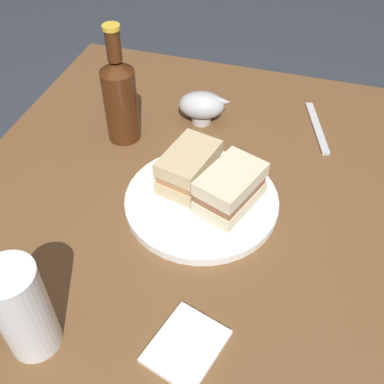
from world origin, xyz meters
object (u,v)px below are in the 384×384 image
Objects in this scene: sandwich_half_right at (188,167)px; gravy_boat at (202,105)px; plate at (202,201)px; pint_glass at (25,314)px; cider_bottle at (120,97)px; fork at (317,127)px; napkin at (186,346)px; sandwich_half_left at (230,188)px.

sandwich_half_right is 0.21m from gravy_boat.
sandwich_half_right is 1.13× the size of gravy_boat.
plate is at bearing -133.47° from sandwich_half_right.
gravy_boat is (0.57, -0.08, -0.03)m from pint_glass.
plate is at bearing -164.26° from gravy_boat.
cider_bottle is 1.39× the size of fork.
cider_bottle is at bearing 55.66° from plate.
napkin is at bearing -168.40° from plate.
pint_glass is at bearing -46.26° from fork.
sandwich_half_right is at bearing 16.73° from napkin.
plate is at bearing -124.34° from cider_bottle.
cider_bottle reaches higher than sandwich_half_left.
pint_glass is 0.23m from napkin.
cider_bottle is at bearing 7.30° from pint_glass.
pint_glass is 0.91× the size of fork.
plate is at bearing -24.99° from pint_glass.
cider_bottle is (0.48, 0.06, 0.03)m from pint_glass.
sandwich_half_right is 1.23× the size of napkin.
plate is 1.73× the size of pint_glass.
plate is 0.37m from pint_glass.
pint_glass reaches higher than sandwich_half_right.
sandwich_half_right is at bearing -17.71° from pint_glass.
pint_glass is at bearing 103.65° from napkin.
napkin is (-0.28, -0.01, -0.05)m from sandwich_half_left.
fork is at bearing -40.00° from sandwich_half_right.
plate is at bearing 92.64° from sandwich_half_left.
sandwich_half_right is at bearing -171.32° from gravy_boat.
sandwich_half_right is 0.83× the size of pint_glass.
gravy_boat is at bearing -8.33° from pint_glass.
gravy_boat is (0.21, 0.03, -0.01)m from sandwich_half_right.
sandwich_half_right is 0.33m from napkin.
sandwich_half_left is at bearing -110.41° from sandwich_half_right.
plate is 0.28m from napkin.
napkin is (-0.42, -0.27, -0.10)m from cider_bottle.
sandwich_half_right reaches higher than fork.
sandwich_half_right is 0.34m from fork.
plate is 0.26m from gravy_boat.
sandwich_half_right reaches higher than napkin.
napkin is (-0.52, -0.13, -0.04)m from gravy_boat.
sandwich_half_left is 1.31× the size of napkin.
cider_bottle reaches higher than pint_glass.
fork is (0.26, -0.22, -0.05)m from sandwich_half_right.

